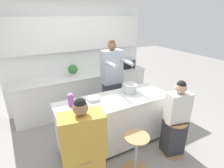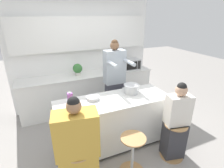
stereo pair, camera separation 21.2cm
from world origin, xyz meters
name	(u,v)px [view 2 (the right image)]	position (x,y,z in m)	size (l,w,h in m)	color
ground_plane	(113,143)	(0.00, 0.00, 0.00)	(16.00, 16.00, 0.00)	gray
wall_back	(84,45)	(0.00, 1.79, 1.54)	(3.46, 0.22, 2.70)	white
back_counter	(89,91)	(0.00, 1.51, 0.45)	(3.21, 0.59, 0.90)	white
kitchen_island	(114,122)	(0.00, 0.00, 0.47)	(1.94, 0.70, 0.92)	black
bar_stool_leftmost	(79,168)	(-0.78, -0.62, 0.34)	(0.38, 0.38, 0.64)	tan
bar_stool_center	(132,154)	(0.00, -0.68, 0.34)	(0.38, 0.38, 0.64)	tan
bar_stool_rightmost	(174,139)	(0.78, -0.67, 0.34)	(0.38, 0.38, 0.64)	tan
person_cooking	(115,84)	(0.32, 0.66, 0.89)	(0.42, 0.59, 1.80)	#383842
person_wrapped_blanket	(78,151)	(-0.78, -0.65, 0.66)	(0.56, 0.37, 1.41)	gold
person_seated_near	(176,125)	(0.79, -0.65, 0.61)	(0.40, 0.33, 1.33)	#333338
cooking_pot	(131,89)	(0.39, 0.10, 1.00)	(0.36, 0.27, 0.16)	#B7BABC
fruit_bowl	(93,98)	(-0.32, 0.14, 0.95)	(0.22, 0.22, 0.06)	#B7BABC
coffee_cup_near	(75,108)	(-0.67, -0.11, 0.97)	(0.12, 0.08, 0.10)	orange
juice_carton	(70,99)	(-0.69, 0.10, 1.02)	(0.08, 0.08, 0.22)	#7A428E
microwave	(130,64)	(1.13, 1.47, 1.03)	(0.47, 0.34, 0.27)	#B2B5B7
potted_plant	(78,69)	(-0.25, 1.51, 1.05)	(0.22, 0.22, 0.28)	beige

